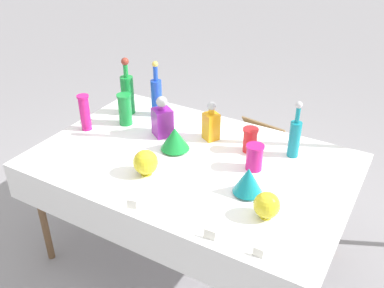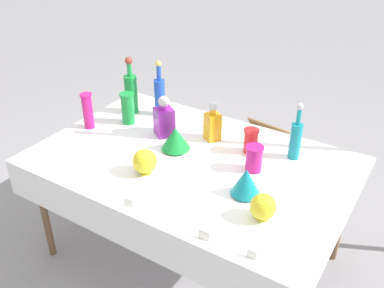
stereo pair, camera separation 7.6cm
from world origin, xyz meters
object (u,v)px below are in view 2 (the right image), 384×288
object	(u,v)px
slender_vase_1	(251,140)
slender_vase_3	(88,110)
round_bowl_1	(263,207)
fluted_vase_1	(176,138)
tall_bottle_0	(296,138)
square_decanter_0	(164,119)
tall_bottle_1	(131,91)
slender_vase_0	(128,107)
fluted_vase_0	(246,182)
slender_vase_2	(254,158)
round_bowl_0	(145,161)
tall_bottle_2	(160,95)
cardboard_box_behind_left	(263,151)
square_decanter_1	(213,124)

from	to	relation	value
slender_vase_1	slender_vase_3	bearing A→B (deg)	-164.88
round_bowl_1	fluted_vase_1	bearing A→B (deg)	156.15
tall_bottle_0	square_decanter_0	distance (m)	0.81
fluted_vase_1	tall_bottle_1	bearing A→B (deg)	154.10
slender_vase_0	fluted_vase_0	xyz separation A→B (m)	(1.01, -0.30, -0.03)
tall_bottle_1	fluted_vase_1	bearing A→B (deg)	-25.90
slender_vase_2	round_bowl_0	bearing A→B (deg)	-144.90
tall_bottle_1	square_decanter_0	distance (m)	0.41
fluted_vase_1	round_bowl_0	distance (m)	0.30
tall_bottle_2	round_bowl_0	distance (m)	0.73
slender_vase_3	cardboard_box_behind_left	distance (m)	1.64
slender_vase_0	fluted_vase_1	world-z (taller)	slender_vase_0
slender_vase_3	square_decanter_1	bearing A→B (deg)	21.06
slender_vase_1	cardboard_box_behind_left	size ratio (longest dim) A/B	0.29
tall_bottle_0	tall_bottle_2	distance (m)	0.98
fluted_vase_1	round_bowl_0	world-z (taller)	fluted_vase_1
cardboard_box_behind_left	round_bowl_0	bearing A→B (deg)	-93.01
tall_bottle_0	tall_bottle_2	bearing A→B (deg)	177.16
slender_vase_3	fluted_vase_0	distance (m)	1.19
fluted_vase_0	square_decanter_1	bearing A→B (deg)	136.37
tall_bottle_2	cardboard_box_behind_left	distance (m)	1.24
fluted_vase_1	slender_vase_0	bearing A→B (deg)	165.28
fluted_vase_1	cardboard_box_behind_left	bearing A→B (deg)	86.28
square_decanter_0	slender_vase_0	xyz separation A→B (m)	(-0.30, 0.00, 0.00)
slender_vase_2	fluted_vase_0	distance (m)	0.23
square_decanter_1	slender_vase_3	xyz separation A→B (m)	(-0.76, -0.29, 0.02)
square_decanter_1	slender_vase_2	distance (m)	0.41
square_decanter_1	round_bowl_1	distance (m)	0.78
slender_vase_2	square_decanter_1	bearing A→B (deg)	153.82
tall_bottle_2	slender_vase_2	xyz separation A→B (m)	(0.84, -0.29, -0.07)
slender_vase_2	round_bowl_1	distance (m)	0.41
tall_bottle_0	round_bowl_1	xyz separation A→B (m)	(0.07, -0.60, -0.06)
round_bowl_1	cardboard_box_behind_left	size ratio (longest dim) A/B	0.26
tall_bottle_0	slender_vase_2	xyz separation A→B (m)	(-0.14, -0.24, -0.05)
tall_bottle_1	slender_vase_1	world-z (taller)	tall_bottle_1
square_decanter_1	fluted_vase_1	world-z (taller)	square_decanter_1
tall_bottle_1	square_decanter_1	world-z (taller)	tall_bottle_1
tall_bottle_1	fluted_vase_0	xyz separation A→B (m)	(1.09, -0.45, -0.07)
fluted_vase_0	cardboard_box_behind_left	xyz separation A→B (m)	(-0.47, 1.40, -0.69)
tall_bottle_0	fluted_vase_1	xyz separation A→B (m)	(-0.63, -0.29, -0.05)
round_bowl_1	tall_bottle_2	bearing A→B (deg)	148.53
slender_vase_1	cardboard_box_behind_left	xyz separation A→B (m)	(-0.31, 1.01, -0.69)
tall_bottle_2	round_bowl_0	bearing A→B (deg)	-60.64
tall_bottle_0	fluted_vase_0	xyz separation A→B (m)	(-0.08, -0.47, -0.05)
slender_vase_1	slender_vase_2	size ratio (longest dim) A/B	1.00
cardboard_box_behind_left	slender_vase_0	bearing A→B (deg)	-116.14
fluted_vase_1	round_bowl_1	bearing A→B (deg)	-23.85
tall_bottle_2	slender_vase_3	bearing A→B (deg)	-124.56
slender_vase_3	round_bowl_1	xyz separation A→B (m)	(1.33, -0.24, -0.06)
square_decanter_0	slender_vase_2	distance (m)	0.65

